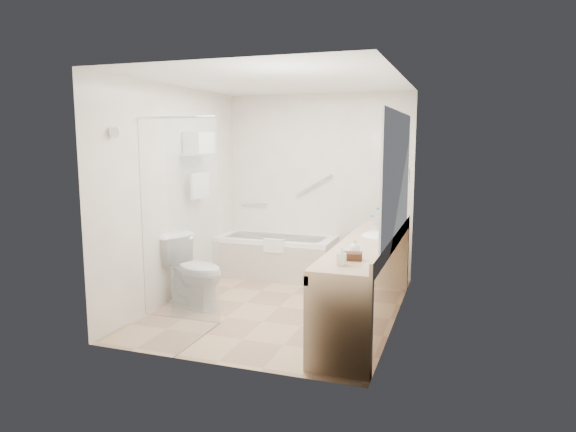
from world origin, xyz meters
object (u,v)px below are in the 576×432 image
(amenity_basket, at_px, (351,256))
(water_bottle_left, at_px, (378,216))
(vanity_counter, at_px, (368,262))
(toilet, at_px, (193,271))
(bathtub, at_px, (276,256))

(amenity_basket, bearing_deg, water_bottle_left, 92.71)
(vanity_counter, bearing_deg, toilet, -176.92)
(vanity_counter, bearing_deg, amenity_basket, -89.93)
(bathtub, bearing_deg, vanity_counter, -42.35)
(bathtub, distance_m, vanity_counter, 2.09)
(vanity_counter, relative_size, amenity_basket, 14.30)
(amenity_basket, height_order, water_bottle_left, water_bottle_left)
(bathtub, height_order, amenity_basket, amenity_basket)
(bathtub, xyz_separation_m, vanity_counter, (1.52, -1.39, 0.36))
(toilet, distance_m, amenity_basket, 2.16)
(bathtub, distance_m, toilet, 1.57)
(vanity_counter, xyz_separation_m, toilet, (-1.97, -0.11, -0.24))
(bathtub, bearing_deg, water_bottle_left, -10.04)
(bathtub, distance_m, amenity_basket, 2.77)
(toilet, height_order, amenity_basket, amenity_basket)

